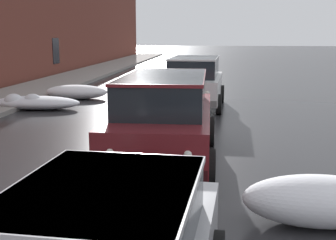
% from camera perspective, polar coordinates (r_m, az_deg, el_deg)
% --- Properties ---
extents(snow_bank_along_left_kerb, '(2.16, 1.04, 0.71)m').
position_cam_1_polar(snow_bank_along_left_kerb, '(6.68, 19.41, -9.83)').
color(snow_bank_along_left_kerb, white).
rests_on(snow_bank_along_left_kerb, ground).
extents(snow_bank_mid_block_left, '(2.57, 1.16, 0.58)m').
position_cam_1_polar(snow_bank_mid_block_left, '(18.64, -11.57, 3.55)').
color(snow_bank_mid_block_left, white).
rests_on(snow_bank_mid_block_left, ground).
extents(snow_bank_along_right_kerb, '(3.14, 1.32, 0.57)m').
position_cam_1_polar(snow_bank_along_right_kerb, '(16.46, -16.84, 2.18)').
color(snow_bank_along_right_kerb, white).
rests_on(snow_bank_along_right_kerb, ground).
extents(suv_maroon_parked_kerbside_close, '(2.16, 4.82, 1.82)m').
position_cam_1_polar(suv_maroon_parked_kerbside_close, '(9.18, -0.47, 0.62)').
color(suv_maroon_parked_kerbside_close, maroon).
rests_on(suv_maroon_parked_kerbside_close, ground).
extents(suv_white_parked_kerbside_mid, '(2.21, 4.33, 1.82)m').
position_cam_1_polar(suv_white_parked_kerbside_mid, '(16.08, 3.43, 5.11)').
color(suv_white_parked_kerbside_mid, silver).
rests_on(suv_white_parked_kerbside_mid, ground).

